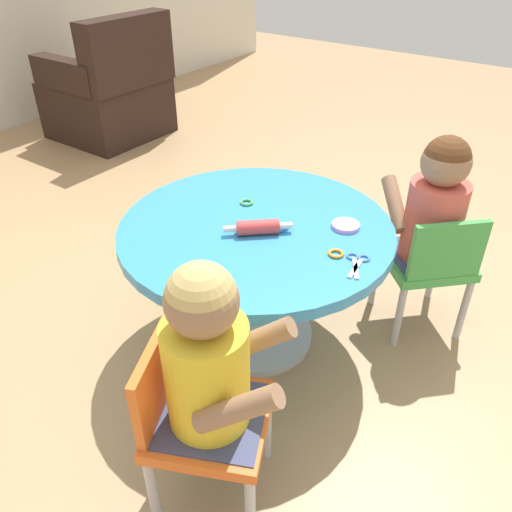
# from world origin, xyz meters

# --- Properties ---
(ground_plane) EXTENTS (10.00, 10.00, 0.00)m
(ground_plane) POSITION_xyz_m (0.00, 0.00, 0.00)
(ground_plane) COLOR tan
(craft_table) EXTENTS (0.94, 0.94, 0.51)m
(craft_table) POSITION_xyz_m (0.00, 0.00, 0.40)
(craft_table) COLOR silver
(craft_table) RESTS_ON ground
(child_chair_left) EXTENTS (0.40, 0.40, 0.54)m
(child_chair_left) POSITION_xyz_m (-0.60, -0.25, 0.31)
(child_chair_left) COLOR #B7B7BC
(child_chair_left) RESTS_ON ground
(seated_child_left) EXTENTS (0.39, 0.43, 0.51)m
(seated_child_left) POSITION_xyz_m (-0.58, -0.29, 0.53)
(seated_child_left) COLOR #3F4772
(seated_child_left) RESTS_ON ground
(child_chair_right) EXTENTS (0.42, 0.42, 0.54)m
(child_chair_right) POSITION_xyz_m (0.44, -0.48, 0.31)
(child_chair_right) COLOR #B7B7BC
(child_chair_right) RESTS_ON ground
(seated_child_right) EXTENTS (0.43, 0.43, 0.51)m
(seated_child_right) POSITION_xyz_m (0.47, -0.45, 0.53)
(seated_child_right) COLOR #3F4772
(seated_child_right) RESTS_ON ground
(armchair_dark) EXTENTS (0.73, 0.73, 0.85)m
(armchair_dark) POSITION_xyz_m (1.15, 2.15, 0.31)
(armchair_dark) COLOR black
(armchair_dark) RESTS_ON ground
(rolling_pin) EXTENTS (0.17, 0.18, 0.05)m
(rolling_pin) POSITION_xyz_m (-0.04, -0.04, 0.54)
(rolling_pin) COLOR #D83F3F
(rolling_pin) RESTS_ON craft_table
(craft_scissors) EXTENTS (0.14, 0.10, 0.01)m
(craft_scissors) POSITION_xyz_m (-0.00, -0.38, 0.51)
(craft_scissors) COLOR silver
(craft_scissors) RESTS_ON craft_table
(playdough_blob_0) EXTENTS (0.10, 0.10, 0.01)m
(playdough_blob_0) POSITION_xyz_m (0.17, -0.25, 0.52)
(playdough_blob_0) COLOR #CC99E5
(playdough_blob_0) RESTS_ON craft_table
(cookie_cutter_0) EXTENTS (0.07, 0.07, 0.01)m
(cookie_cutter_0) POSITION_xyz_m (0.03, -0.07, 0.52)
(cookie_cutter_0) COLOR #3F99D8
(cookie_cutter_0) RESTS_ON craft_table
(cookie_cutter_1) EXTENTS (0.05, 0.05, 0.01)m
(cookie_cutter_1) POSITION_xyz_m (-0.00, -0.31, 0.52)
(cookie_cutter_1) COLOR orange
(cookie_cutter_1) RESTS_ON craft_table
(cookie_cutter_2) EXTENTS (0.05, 0.05, 0.01)m
(cookie_cutter_2) POSITION_xyz_m (0.10, 0.12, 0.52)
(cookie_cutter_2) COLOR #4CB259
(cookie_cutter_2) RESTS_ON craft_table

